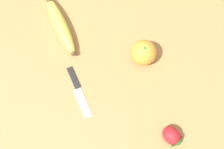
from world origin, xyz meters
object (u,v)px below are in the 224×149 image
(orange, at_px, (144,53))
(paring_knife, at_px, (78,90))
(banana, at_px, (60,25))
(strawberry, at_px, (173,137))

(orange, bearing_deg, paring_knife, 136.40)
(banana, xyz_separation_m, orange, (-0.02, -0.26, 0.02))
(strawberry, height_order, paring_knife, strawberry)
(banana, height_order, paring_knife, banana)
(strawberry, bearing_deg, paring_knife, -158.42)
(banana, height_order, orange, orange)
(orange, bearing_deg, banana, 86.61)
(banana, relative_size, orange, 2.37)
(paring_knife, bearing_deg, banana, -98.11)
(orange, xyz_separation_m, paring_knife, (-0.15, 0.14, -0.03))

